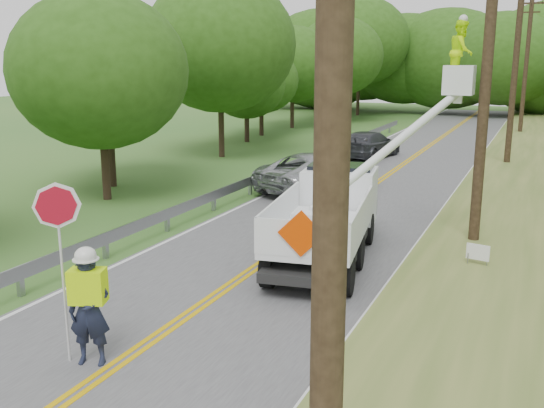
% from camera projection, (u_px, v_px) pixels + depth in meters
% --- Properties ---
extents(ground, '(140.00, 140.00, 0.00)m').
position_uv_depth(ground, '(143.00, 347.00, 11.48)').
color(ground, '#316125').
rests_on(ground, ground).
extents(road, '(7.20, 96.00, 0.03)m').
position_uv_depth(road, '(355.00, 198.00, 23.92)').
color(road, '#4A4A4C').
rests_on(road, ground).
extents(guardrail, '(0.18, 48.00, 0.77)m').
position_uv_depth(guardrail, '(271.00, 173.00, 26.19)').
color(guardrail, gray).
rests_on(guardrail, ground).
extents(utility_poles, '(1.60, 43.30, 10.00)m').
position_uv_depth(utility_poles, '(507.00, 61.00, 23.40)').
color(utility_poles, black).
rests_on(utility_poles, ground).
extents(treeline_left, '(10.05, 58.00, 11.45)m').
position_uv_depth(treeline_left, '(286.00, 55.00, 42.63)').
color(treeline_left, '#332319').
rests_on(treeline_left, ground).
extents(treeline_horizon, '(55.97, 14.92, 11.25)m').
position_uv_depth(treeline_horizon, '(495.00, 59.00, 59.73)').
color(treeline_horizon, '#254C12').
rests_on(treeline_horizon, ground).
extents(flagger, '(1.17, 0.75, 3.27)m').
position_uv_depth(flagger, '(88.00, 302.00, 10.59)').
color(flagger, '#191E33').
rests_on(flagger, road).
extents(bucket_truck, '(4.78, 6.65, 6.35)m').
position_uv_depth(bucket_truck, '(343.00, 200.00, 17.04)').
color(bucket_truck, black).
rests_on(bucket_truck, road).
extents(suv_silver, '(4.36, 6.28, 1.59)m').
position_uv_depth(suv_silver, '(317.00, 172.00, 25.07)').
color(suv_silver, '#A1A5A8').
rests_on(suv_silver, road).
extents(suv_darkgrey, '(2.85, 5.36, 1.48)m').
position_uv_depth(suv_darkgrey, '(369.00, 144.00, 33.79)').
color(suv_darkgrey, '#33353B').
rests_on(suv_darkgrey, road).
extents(stop_sign_permanent, '(0.33, 0.35, 2.13)m').
position_uv_depth(stop_sign_permanent, '(318.00, 138.00, 31.45)').
color(stop_sign_permanent, gray).
rests_on(stop_sign_permanent, ground).
extents(yard_sign, '(0.57, 0.13, 0.83)m').
position_uv_depth(yard_sign, '(478.00, 253.00, 15.16)').
color(yard_sign, white).
rests_on(yard_sign, ground).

